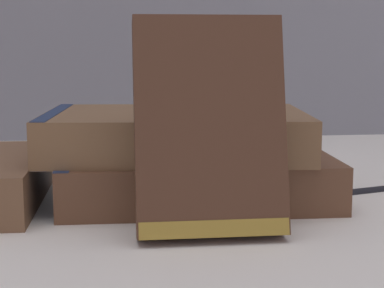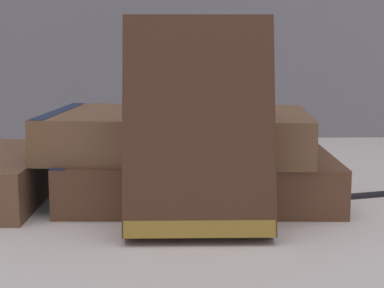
{
  "view_description": "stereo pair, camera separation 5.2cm",
  "coord_description": "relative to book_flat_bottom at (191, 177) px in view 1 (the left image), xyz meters",
  "views": [
    {
      "loc": [
        -0.05,
        -0.53,
        0.14
      ],
      "look_at": [
        0.01,
        0.01,
        0.05
      ],
      "focal_mm": 60.0,
      "sensor_mm": 36.0,
      "label": 1
    },
    {
      "loc": [
        0.0,
        -0.53,
        0.14
      ],
      "look_at": [
        0.01,
        0.01,
        0.05
      ],
      "focal_mm": 60.0,
      "sensor_mm": 36.0,
      "label": 2
    }
  ],
  "objects": [
    {
      "name": "ground_plane",
      "position": [
        -0.01,
        -0.02,
        -0.02
      ],
      "size": [
        3.0,
        3.0,
        0.0
      ],
      "primitive_type": "plane",
      "color": "white"
    },
    {
      "name": "book_flat_bottom",
      "position": [
        0.0,
        0.0,
        0.0
      ],
      "size": [
        0.24,
        0.15,
        0.04
      ],
      "rotation": [
        0.0,
        0.0,
        -0.02
      ],
      "color": "brown",
      "rests_on": "ground_plane"
    },
    {
      "name": "book_flat_top",
      "position": [
        -0.02,
        0.0,
        0.04
      ],
      "size": [
        0.24,
        0.16,
        0.04
      ],
      "rotation": [
        0.0,
        0.0,
        -0.09
      ],
      "color": "brown",
      "rests_on": "book_flat_bottom"
    },
    {
      "name": "book_leaning_front",
      "position": [
        0.0,
        -0.1,
        0.05
      ],
      "size": [
        0.11,
        0.06,
        0.16
      ],
      "rotation": [
        -0.25,
        0.0,
        0.0
      ],
      "color": "#4C2D1E",
      "rests_on": "ground_plane"
    },
    {
      "name": "pocket_watch",
      "position": [
        0.05,
        0.0,
        0.06
      ],
      "size": [
        0.05,
        0.06,
        0.01
      ],
      "color": "white",
      "rests_on": "book_flat_top"
    },
    {
      "name": "reading_glasses",
      "position": [
        -0.08,
        0.17,
        -0.02
      ],
      "size": [
        0.1,
        0.05,
        0.0
      ],
      "rotation": [
        0.0,
        0.0,
        -0.09
      ],
      "color": "black",
      "rests_on": "ground_plane"
    }
  ]
}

